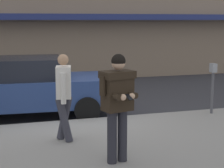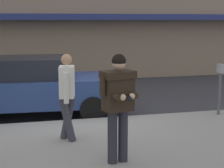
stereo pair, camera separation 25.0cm
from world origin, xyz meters
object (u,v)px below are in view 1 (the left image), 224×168
(man_texting_on_phone, at_px, (118,97))
(parking_meter, at_px, (213,81))
(parked_sedan_mid, at_px, (26,87))
(pedestrian_in_light_coat, at_px, (64,92))

(man_texting_on_phone, bearing_deg, parking_meter, 37.11)
(parked_sedan_mid, relative_size, man_texting_on_phone, 2.56)
(parked_sedan_mid, relative_size, parking_meter, 3.63)
(parked_sedan_mid, height_order, man_texting_on_phone, man_texting_on_phone)
(parking_meter, bearing_deg, pedestrian_in_light_coat, -164.49)
(pedestrian_in_light_coat, relative_size, parking_meter, 1.34)
(pedestrian_in_light_coat, bearing_deg, parking_meter, 15.51)
(parked_sedan_mid, bearing_deg, man_texting_on_phone, -73.27)
(parked_sedan_mid, distance_m, parking_meter, 4.73)
(parked_sedan_mid, xyz_separation_m, parking_meter, (4.47, -1.51, 0.18))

